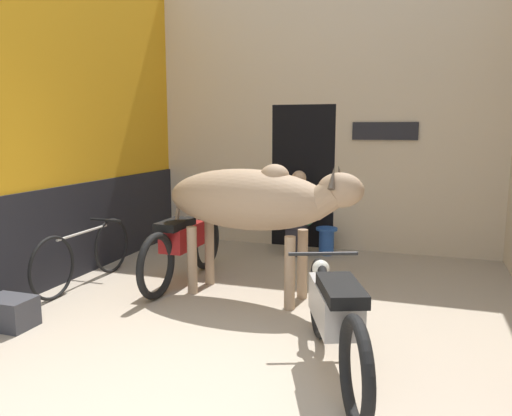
{
  "coord_description": "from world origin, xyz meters",
  "views": [
    {
      "loc": [
        1.4,
        -2.44,
        1.82
      ],
      "look_at": [
        -0.13,
        2.23,
        1.03
      ],
      "focal_mm": 35.0,
      "sensor_mm": 36.0,
      "label": 1
    }
  ],
  "objects_px": {
    "cow": "(253,201)",
    "shopkeeper_seated": "(298,211)",
    "motorcycle_far": "(183,244)",
    "bicycle": "(85,255)",
    "crate": "(9,312)",
    "plastic_stool": "(326,240)",
    "motorcycle_near": "(335,314)"
  },
  "relations": [
    {
      "from": "motorcycle_far",
      "to": "bicycle",
      "type": "distance_m",
      "value": 1.15
    },
    {
      "from": "bicycle",
      "to": "crate",
      "type": "bearing_deg",
      "value": -83.99
    },
    {
      "from": "shopkeeper_seated",
      "to": "crate",
      "type": "relative_size",
      "value": 2.76
    },
    {
      "from": "cow",
      "to": "bicycle",
      "type": "height_order",
      "value": "cow"
    },
    {
      "from": "motorcycle_near",
      "to": "shopkeeper_seated",
      "type": "distance_m",
      "value": 3.58
    },
    {
      "from": "cow",
      "to": "shopkeeper_seated",
      "type": "relative_size",
      "value": 1.83
    },
    {
      "from": "motorcycle_far",
      "to": "crate",
      "type": "distance_m",
      "value": 1.99
    },
    {
      "from": "motorcycle_near",
      "to": "plastic_stool",
      "type": "relative_size",
      "value": 4.86
    },
    {
      "from": "bicycle",
      "to": "crate",
      "type": "relative_size",
      "value": 4.04
    },
    {
      "from": "plastic_stool",
      "to": "crate",
      "type": "height_order",
      "value": "plastic_stool"
    },
    {
      "from": "cow",
      "to": "shopkeeper_seated",
      "type": "xyz_separation_m",
      "value": [
        0.01,
        1.97,
        -0.42
      ]
    },
    {
      "from": "motorcycle_far",
      "to": "shopkeeper_seated",
      "type": "distance_m",
      "value": 1.99
    },
    {
      "from": "motorcycle_far",
      "to": "shopkeeper_seated",
      "type": "height_order",
      "value": "shopkeeper_seated"
    },
    {
      "from": "shopkeeper_seated",
      "to": "crate",
      "type": "bearing_deg",
      "value": -118.44
    },
    {
      "from": "shopkeeper_seated",
      "to": "motorcycle_near",
      "type": "bearing_deg",
      "value": -72.15
    },
    {
      "from": "bicycle",
      "to": "shopkeeper_seated",
      "type": "bearing_deg",
      "value": 47.25
    },
    {
      "from": "shopkeeper_seated",
      "to": "crate",
      "type": "distance_m",
      "value": 3.98
    },
    {
      "from": "bicycle",
      "to": "plastic_stool",
      "type": "distance_m",
      "value": 3.33
    },
    {
      "from": "shopkeeper_seated",
      "to": "motorcycle_far",
      "type": "bearing_deg",
      "value": -119.15
    },
    {
      "from": "motorcycle_far",
      "to": "shopkeeper_seated",
      "type": "bearing_deg",
      "value": 60.85
    },
    {
      "from": "shopkeeper_seated",
      "to": "plastic_stool",
      "type": "bearing_deg",
      "value": 13.5
    },
    {
      "from": "cow",
      "to": "plastic_stool",
      "type": "xyz_separation_m",
      "value": [
        0.42,
        2.07,
        -0.84
      ]
    },
    {
      "from": "cow",
      "to": "crate",
      "type": "height_order",
      "value": "cow"
    },
    {
      "from": "shopkeeper_seated",
      "to": "crate",
      "type": "xyz_separation_m",
      "value": [
        -1.88,
        -3.47,
        -0.5
      ]
    },
    {
      "from": "motorcycle_near",
      "to": "motorcycle_far",
      "type": "xyz_separation_m",
      "value": [
        -2.07,
        1.67,
        0.01
      ]
    },
    {
      "from": "plastic_stool",
      "to": "cow",
      "type": "bearing_deg",
      "value": -101.52
    },
    {
      "from": "motorcycle_far",
      "to": "plastic_stool",
      "type": "relative_size",
      "value": 4.97
    },
    {
      "from": "motorcycle_near",
      "to": "bicycle",
      "type": "relative_size",
      "value": 1.08
    },
    {
      "from": "bicycle",
      "to": "shopkeeper_seated",
      "type": "relative_size",
      "value": 1.46
    },
    {
      "from": "cow",
      "to": "shopkeeper_seated",
      "type": "height_order",
      "value": "cow"
    },
    {
      "from": "motorcycle_far",
      "to": "crate",
      "type": "height_order",
      "value": "motorcycle_far"
    },
    {
      "from": "motorcycle_near",
      "to": "motorcycle_far",
      "type": "bearing_deg",
      "value": 141.02
    }
  ]
}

